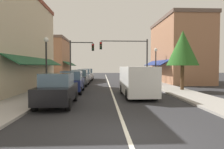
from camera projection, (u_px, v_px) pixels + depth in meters
ground_plane at (109, 84)px, 23.96m from camera, size 80.00×80.00×0.00m
sidewalk_left at (63, 84)px, 23.69m from camera, size 2.60×56.00×0.12m
sidewalk_right at (154, 83)px, 24.22m from camera, size 2.60×56.00×0.12m
lane_center_stripe at (109, 84)px, 23.96m from camera, size 0.14×52.00×0.01m
storefront_left_block at (3, 41)px, 17.33m from camera, size 6.69×14.20×8.73m
storefront_right_block at (179, 51)px, 26.23m from camera, size 6.32×10.20×8.30m
storefront_far_left at (52, 59)px, 33.35m from camera, size 6.22×8.20×6.81m
parked_car_nearest_left at (58, 90)px, 10.80m from camera, size 1.83×4.12×1.77m
parked_car_second_left at (72, 82)px, 16.08m from camera, size 1.85×4.13×1.77m
parked_car_third_left at (80, 78)px, 21.70m from camera, size 1.86×4.14×1.77m
parked_car_far_left at (84, 76)px, 26.39m from camera, size 1.81×4.12×1.77m
parked_car_distant_left at (87, 74)px, 30.82m from camera, size 1.83×4.12×1.77m
van_in_lane at (137, 80)px, 14.08m from camera, size 2.06×5.21×2.12m
traffic_signal_mast_arm at (130, 53)px, 24.60m from camera, size 6.01×0.50×5.51m
traffic_signal_left_corner at (78, 55)px, 24.94m from camera, size 3.08×0.50×5.39m
street_lamp_left_near at (46, 56)px, 14.57m from camera, size 0.36×0.36×4.28m
street_lamp_right_mid at (156, 60)px, 22.05m from camera, size 0.36×0.36×4.16m
tree_right_near at (183, 48)px, 17.12m from camera, size 2.73×2.73×5.21m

